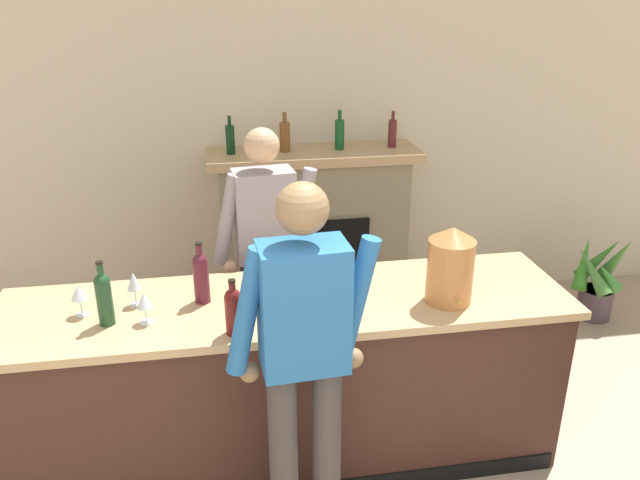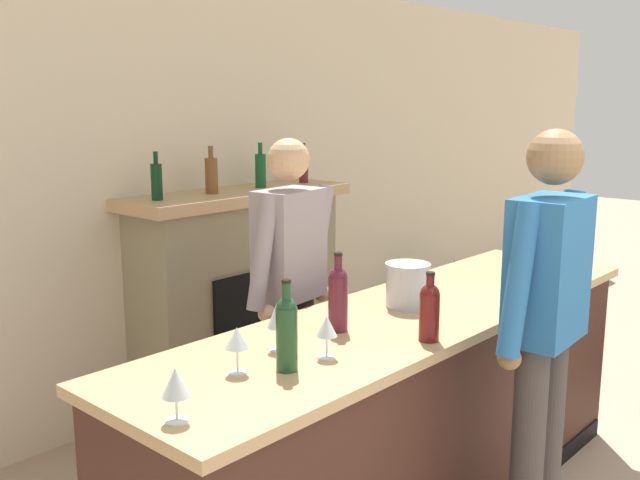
{
  "view_description": "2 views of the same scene",
  "coord_description": "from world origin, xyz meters",
  "px_view_note": "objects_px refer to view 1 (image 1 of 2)",
  "views": [
    {
      "loc": [
        -0.39,
        -0.93,
        2.52
      ],
      "look_at": [
        0.14,
        2.16,
        1.23
      ],
      "focal_mm": 35.0,
      "sensor_mm": 36.0,
      "label": 1
    },
    {
      "loc": [
        -2.63,
        0.16,
        1.93
      ],
      "look_at": [
        -0.08,
        2.47,
        1.26
      ],
      "focal_mm": 40.0,
      "sensor_mm": 36.0,
      "label": 2
    }
  ],
  "objects_px": {
    "fireplace_stone": "(313,235)",
    "person_customer": "(304,365)",
    "wine_bottle_cabernet_heavy": "(233,309)",
    "wine_bottle_chardonnay_pale": "(201,275)",
    "potted_plant_corner": "(598,280)",
    "copper_dispenser": "(451,265)",
    "wine_glass_front_left": "(79,293)",
    "wine_glass_front_right": "(144,302)",
    "wine_glass_mid_counter": "(134,282)",
    "ice_bucket_steel": "(295,277)",
    "wine_bottle_merlot_tall": "(104,297)",
    "person_bartender": "(266,252)"
  },
  "relations": [
    {
      "from": "ice_bucket_steel",
      "to": "wine_glass_front_right",
      "type": "bearing_deg",
      "value": -166.99
    },
    {
      "from": "potted_plant_corner",
      "to": "person_customer",
      "type": "xyz_separation_m",
      "value": [
        -2.64,
        -1.83,
        0.69
      ]
    },
    {
      "from": "wine_bottle_chardonnay_pale",
      "to": "wine_glass_mid_counter",
      "type": "relative_size",
      "value": 1.78
    },
    {
      "from": "fireplace_stone",
      "to": "wine_bottle_chardonnay_pale",
      "type": "xyz_separation_m",
      "value": [
        -0.83,
        -1.56,
        0.45
      ]
    },
    {
      "from": "fireplace_stone",
      "to": "wine_glass_mid_counter",
      "type": "relative_size",
      "value": 9.03
    },
    {
      "from": "wine_glass_mid_counter",
      "to": "wine_glass_front_right",
      "type": "height_order",
      "value": "wine_glass_mid_counter"
    },
    {
      "from": "copper_dispenser",
      "to": "wine_bottle_merlot_tall",
      "type": "relative_size",
      "value": 1.24
    },
    {
      "from": "potted_plant_corner",
      "to": "wine_bottle_cabernet_heavy",
      "type": "bearing_deg",
      "value": -153.02
    },
    {
      "from": "wine_bottle_cabernet_heavy",
      "to": "person_bartender",
      "type": "bearing_deg",
      "value": 76.81
    },
    {
      "from": "wine_bottle_cabernet_heavy",
      "to": "potted_plant_corner",
      "type": "bearing_deg",
      "value": 26.98
    },
    {
      "from": "copper_dispenser",
      "to": "wine_bottle_merlot_tall",
      "type": "bearing_deg",
      "value": 178.19
    },
    {
      "from": "person_customer",
      "to": "wine_bottle_cabernet_heavy",
      "type": "height_order",
      "value": "person_customer"
    },
    {
      "from": "wine_glass_front_right",
      "to": "fireplace_stone",
      "type": "bearing_deg",
      "value": 57.81
    },
    {
      "from": "copper_dispenser",
      "to": "wine_bottle_merlot_tall",
      "type": "xyz_separation_m",
      "value": [
        -1.7,
        0.05,
        -0.06
      ]
    },
    {
      "from": "fireplace_stone",
      "to": "copper_dispenser",
      "type": "bearing_deg",
      "value": -76.69
    },
    {
      "from": "potted_plant_corner",
      "to": "copper_dispenser",
      "type": "bearing_deg",
      "value": -143.45
    },
    {
      "from": "potted_plant_corner",
      "to": "wine_glass_front_left",
      "type": "xyz_separation_m",
      "value": [
        -3.66,
        -1.19,
        0.8
      ]
    },
    {
      "from": "fireplace_stone",
      "to": "wine_bottle_chardonnay_pale",
      "type": "relative_size",
      "value": 5.08
    },
    {
      "from": "fireplace_stone",
      "to": "person_customer",
      "type": "distance_m",
      "value": 2.31
    },
    {
      "from": "fireplace_stone",
      "to": "wine_glass_front_right",
      "type": "relative_size",
      "value": 10.32
    },
    {
      "from": "ice_bucket_steel",
      "to": "wine_glass_front_right",
      "type": "xyz_separation_m",
      "value": [
        -0.75,
        -0.17,
        0.01
      ]
    },
    {
      "from": "fireplace_stone",
      "to": "wine_bottle_merlot_tall",
      "type": "xyz_separation_m",
      "value": [
        -1.28,
        -1.72,
        0.45
      ]
    },
    {
      "from": "person_customer",
      "to": "wine_glass_front_right",
      "type": "height_order",
      "value": "person_customer"
    },
    {
      "from": "copper_dispenser",
      "to": "wine_bottle_merlot_tall",
      "type": "height_order",
      "value": "copper_dispenser"
    },
    {
      "from": "wine_bottle_chardonnay_pale",
      "to": "potted_plant_corner",
      "type": "bearing_deg",
      "value": 20.4
    },
    {
      "from": "ice_bucket_steel",
      "to": "wine_bottle_merlot_tall",
      "type": "bearing_deg",
      "value": -170.81
    },
    {
      "from": "wine_glass_front_right",
      "to": "potted_plant_corner",
      "type": "bearing_deg",
      "value": 21.56
    },
    {
      "from": "potted_plant_corner",
      "to": "wine_bottle_chardonnay_pale",
      "type": "bearing_deg",
      "value": -159.6
    },
    {
      "from": "person_customer",
      "to": "wine_glass_mid_counter",
      "type": "relative_size",
      "value": 9.91
    },
    {
      "from": "person_customer",
      "to": "fireplace_stone",
      "type": "bearing_deg",
      "value": 79.9
    },
    {
      "from": "potted_plant_corner",
      "to": "copper_dispenser",
      "type": "xyz_separation_m",
      "value": [
        -1.82,
        -1.35,
        0.88
      ]
    },
    {
      "from": "person_bartender",
      "to": "wine_bottle_cabernet_heavy",
      "type": "height_order",
      "value": "person_bartender"
    },
    {
      "from": "wine_bottle_merlot_tall",
      "to": "wine_glass_front_right",
      "type": "bearing_deg",
      "value": -6.86
    },
    {
      "from": "fireplace_stone",
      "to": "potted_plant_corner",
      "type": "distance_m",
      "value": 2.31
    },
    {
      "from": "person_customer",
      "to": "wine_glass_front_left",
      "type": "distance_m",
      "value": 1.21
    },
    {
      "from": "copper_dispenser",
      "to": "wine_glass_front_right",
      "type": "distance_m",
      "value": 1.52
    },
    {
      "from": "wine_glass_front_left",
      "to": "wine_glass_front_right",
      "type": "relative_size",
      "value": 1.03
    },
    {
      "from": "wine_bottle_chardonnay_pale",
      "to": "wine_glass_front_right",
      "type": "xyz_separation_m",
      "value": [
        -0.27,
        -0.18,
        -0.03
      ]
    },
    {
      "from": "potted_plant_corner",
      "to": "wine_bottle_cabernet_heavy",
      "type": "xyz_separation_m",
      "value": [
        -2.92,
        -1.49,
        0.8
      ]
    },
    {
      "from": "wine_bottle_merlot_tall",
      "to": "fireplace_stone",
      "type": "bearing_deg",
      "value": 53.31
    },
    {
      "from": "potted_plant_corner",
      "to": "wine_glass_mid_counter",
      "type": "height_order",
      "value": "wine_glass_mid_counter"
    },
    {
      "from": "potted_plant_corner",
      "to": "copper_dispenser",
      "type": "height_order",
      "value": "copper_dispenser"
    },
    {
      "from": "copper_dispenser",
      "to": "wine_glass_front_right",
      "type": "relative_size",
      "value": 2.52
    },
    {
      "from": "fireplace_stone",
      "to": "person_customer",
      "type": "height_order",
      "value": "person_customer"
    },
    {
      "from": "wine_glass_mid_counter",
      "to": "wine_glass_front_right",
      "type": "relative_size",
      "value": 1.14
    },
    {
      "from": "wine_bottle_cabernet_heavy",
      "to": "wine_bottle_chardonnay_pale",
      "type": "bearing_deg",
      "value": 113.19
    },
    {
      "from": "copper_dispenser",
      "to": "wine_bottle_merlot_tall",
      "type": "distance_m",
      "value": 1.7
    },
    {
      "from": "wine_bottle_chardonnay_pale",
      "to": "wine_glass_mid_counter",
      "type": "bearing_deg",
      "value": 177.25
    },
    {
      "from": "copper_dispenser",
      "to": "wine_bottle_chardonnay_pale",
      "type": "bearing_deg",
      "value": 170.51
    },
    {
      "from": "wine_bottle_merlot_tall",
      "to": "wine_glass_front_right",
      "type": "height_order",
      "value": "wine_bottle_merlot_tall"
    }
  ]
}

